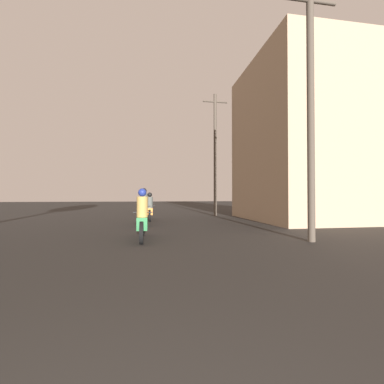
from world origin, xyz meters
TOP-DOWN VIEW (x-y plane):
  - motorcycle_green at (0.03, 7.48)m, footprint 0.60×2.08m
  - motorcycle_black at (-0.01, 11.25)m, footprint 0.60×2.00m
  - motorcycle_orange at (0.25, 13.53)m, footprint 0.60×2.03m
  - building_right_near at (8.34, 12.46)m, footprint 5.54×6.91m
  - utility_pole_near at (4.73, 6.35)m, footprint 1.60×0.20m
  - utility_pole_far at (4.41, 15.82)m, footprint 1.60×0.20m

SIDE VIEW (x-z plane):
  - motorcycle_orange at x=0.25m, z-range -0.14..1.33m
  - motorcycle_green at x=0.03m, z-range -0.15..1.36m
  - motorcycle_black at x=-0.01m, z-range -0.17..1.46m
  - utility_pole_near at x=4.73m, z-range 0.16..7.50m
  - utility_pole_far at x=4.41m, z-range 0.17..8.05m
  - building_right_near at x=8.34m, z-range 0.00..8.47m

